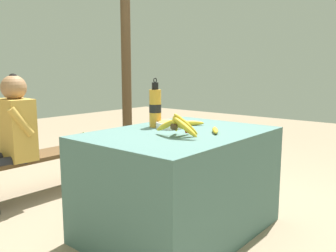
# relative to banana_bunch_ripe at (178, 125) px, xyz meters

# --- Properties ---
(ground_plane) EXTENTS (12.00, 12.00, 0.00)m
(ground_plane) POSITION_rel_banana_bunch_ripe_xyz_m (0.15, 0.11, -0.77)
(ground_plane) COLOR gray
(market_counter) EXTENTS (1.25, 0.91, 0.70)m
(market_counter) POSITION_rel_banana_bunch_ripe_xyz_m (0.15, 0.11, -0.42)
(market_counter) COLOR #4C706B
(market_counter) RESTS_ON ground_plane
(banana_bunch_ripe) EXTENTS (0.19, 0.34, 0.16)m
(banana_bunch_ripe) POSITION_rel_banana_bunch_ripe_xyz_m (0.00, 0.00, 0.00)
(banana_bunch_ripe) COLOR #4C381E
(banana_bunch_ripe) RESTS_ON market_counter
(serving_bowl) EXTENTS (0.20, 0.20, 0.05)m
(serving_bowl) POSITION_rel_banana_bunch_ripe_xyz_m (0.22, 0.25, -0.04)
(serving_bowl) COLOR white
(serving_bowl) RESTS_ON market_counter
(water_bottle) EXTENTS (0.09, 0.09, 0.35)m
(water_bottle) POSITION_rel_banana_bunch_ripe_xyz_m (0.19, 0.36, 0.07)
(water_bottle) COLOR gold
(water_bottle) RESTS_ON market_counter
(loose_banana_front) EXTENTS (0.17, 0.14, 0.04)m
(loose_banana_front) POSITION_rel_banana_bunch_ripe_xyz_m (0.26, -0.10, -0.05)
(loose_banana_front) COLOR gold
(loose_banana_front) RESTS_ON market_counter
(loose_banana_side) EXTENTS (0.15, 0.17, 0.04)m
(loose_banana_side) POSITION_rel_banana_bunch_ripe_xyz_m (0.41, 0.21, -0.05)
(loose_banana_side) COLOR gold
(loose_banana_side) RESTS_ON market_counter
(knife) EXTENTS (0.20, 0.13, 0.02)m
(knife) POSITION_rel_banana_bunch_ripe_xyz_m (0.20, 0.07, -0.06)
(knife) COLOR #BCBCC1
(knife) RESTS_ON market_counter
(wooden_bench) EXTENTS (1.64, 0.32, 0.38)m
(wooden_bench) POSITION_rel_banana_bunch_ripe_xyz_m (-0.06, 1.47, -0.45)
(wooden_bench) COLOR brown
(wooden_bench) RESTS_ON ground_plane
(seated_vendor) EXTENTS (0.42, 0.40, 1.08)m
(seated_vendor) POSITION_rel_banana_bunch_ripe_xyz_m (-0.34, 1.45, -0.16)
(seated_vendor) COLOR #232328
(seated_vendor) RESTS_ON ground_plane
(banana_bunch_green) EXTENTS (0.19, 0.31, 0.14)m
(banana_bunch_green) POSITION_rel_banana_bunch_ripe_xyz_m (0.43, 1.48, -0.33)
(banana_bunch_green) COLOR #4C381E
(banana_bunch_green) RESTS_ON wooden_bench
(support_post_far) EXTENTS (0.11, 0.11, 2.45)m
(support_post_far) POSITION_rel_banana_bunch_ripe_xyz_m (1.17, 1.69, 0.45)
(support_post_far) COLOR #4C3823
(support_post_far) RESTS_ON ground_plane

